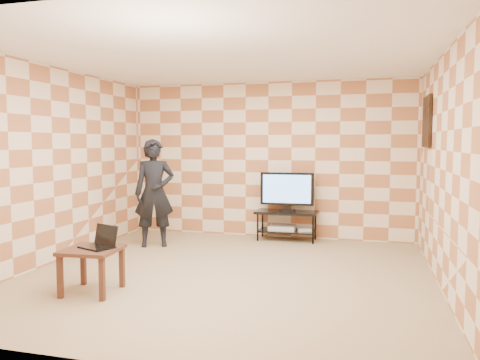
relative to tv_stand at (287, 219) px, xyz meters
name	(u,v)px	position (x,y,z in m)	size (l,w,h in m)	color
floor	(228,275)	(-0.38, -2.25, -0.37)	(5.00, 5.00, 0.00)	#9E886B
wall_back	(268,160)	(-0.38, 0.25, 0.98)	(5.00, 0.02, 2.70)	beige
wall_front	(128,186)	(-0.38, -4.75, 0.98)	(5.00, 0.02, 2.70)	beige
wall_left	(53,165)	(-2.88, -2.25, 0.98)	(0.02, 5.00, 2.70)	beige
wall_right	(446,171)	(2.12, -2.25, 0.98)	(0.02, 5.00, 2.70)	beige
ceiling	(227,56)	(-0.38, -2.25, 2.33)	(5.00, 5.00, 0.02)	white
wall_art	(427,122)	(2.09, -0.70, 1.58)	(0.04, 0.72, 0.72)	black
tv_stand	(287,219)	(0.00, 0.00, 0.00)	(1.05, 0.47, 0.50)	black
tv	(287,190)	(0.00, 0.00, 0.50)	(0.90, 0.18, 0.65)	black
dvd_player	(282,228)	(-0.08, 0.01, -0.16)	(0.45, 0.32, 0.07)	silver
game_console	(305,230)	(0.30, -0.01, -0.17)	(0.22, 0.16, 0.05)	silver
side_table	(92,256)	(-1.63, -3.30, 0.04)	(0.62, 0.62, 0.50)	#362218
laptop	(100,243)	(-1.56, -3.24, 0.19)	(0.44, 0.39, 0.24)	black
person	(154,193)	(-1.97, -0.98, 0.49)	(0.62, 0.41, 1.71)	black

